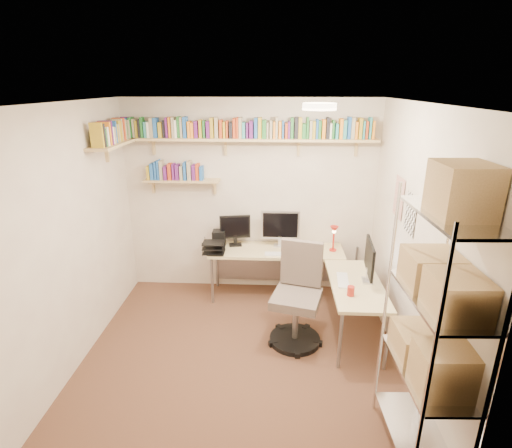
# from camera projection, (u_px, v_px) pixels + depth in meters

# --- Properties ---
(ground) EXTENTS (3.20, 3.20, 0.00)m
(ground) POSITION_uv_depth(u_px,v_px,m) (241.00, 353.00, 4.16)
(ground) COLOR #492C1F
(ground) RESTS_ON ground
(room_shell) EXTENTS (3.24, 3.04, 2.52)m
(room_shell) POSITION_uv_depth(u_px,v_px,m) (240.00, 211.00, 3.64)
(room_shell) COLOR #C3AF9E
(room_shell) RESTS_ON ground
(wall_shelves) EXTENTS (3.12, 1.09, 0.80)m
(wall_shelves) POSITION_uv_depth(u_px,v_px,m) (214.00, 139.00, 4.72)
(wall_shelves) COLOR tan
(wall_shelves) RESTS_ON ground
(corner_desk) EXTENTS (2.02, 1.71, 1.14)m
(corner_desk) POSITION_uv_depth(u_px,v_px,m) (286.00, 258.00, 4.86)
(corner_desk) COLOR beige
(corner_desk) RESTS_ON ground
(office_chair) EXTENTS (0.59, 0.61, 1.09)m
(office_chair) POSITION_uv_depth(u_px,v_px,m) (297.00, 301.00, 4.25)
(office_chair) COLOR black
(office_chair) RESTS_ON ground
(wire_rack) EXTENTS (0.46, 0.88, 2.22)m
(wire_rack) POSITION_uv_depth(u_px,v_px,m) (441.00, 301.00, 2.61)
(wire_rack) COLOR silver
(wire_rack) RESTS_ON ground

